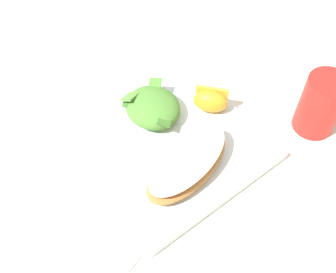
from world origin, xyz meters
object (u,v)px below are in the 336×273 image
(white_plate, at_px, (168,143))
(drinking_red_cup, at_px, (321,105))
(orange_wedge_front, at_px, (211,101))
(cheesy_pizza_bread, at_px, (187,163))
(green_salad_pile, at_px, (153,107))

(white_plate, xyz_separation_m, drinking_red_cup, (-0.12, -0.23, 0.05))
(drinking_red_cup, bearing_deg, orange_wedge_front, 44.02)
(cheesy_pizza_bread, height_order, green_salad_pile, green_salad_pile)
(orange_wedge_front, distance_m, drinking_red_cup, 0.18)
(orange_wedge_front, bearing_deg, green_salad_pile, 61.00)
(drinking_red_cup, bearing_deg, cheesy_pizza_bread, 76.98)
(cheesy_pizza_bread, xyz_separation_m, drinking_red_cup, (-0.06, -0.24, 0.02))
(green_salad_pile, xyz_separation_m, orange_wedge_front, (-0.05, -0.09, -0.00))
(white_plate, distance_m, cheesy_pizza_bread, 0.07)
(white_plate, relative_size, cheesy_pizza_bread, 1.53)
(cheesy_pizza_bread, bearing_deg, white_plate, -10.51)
(green_salad_pile, xyz_separation_m, drinking_red_cup, (-0.18, -0.21, 0.02))
(cheesy_pizza_bread, xyz_separation_m, green_salad_pile, (0.12, -0.02, 0.00))
(cheesy_pizza_bread, bearing_deg, orange_wedge_front, -56.55)
(cheesy_pizza_bread, bearing_deg, green_salad_pile, -11.37)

